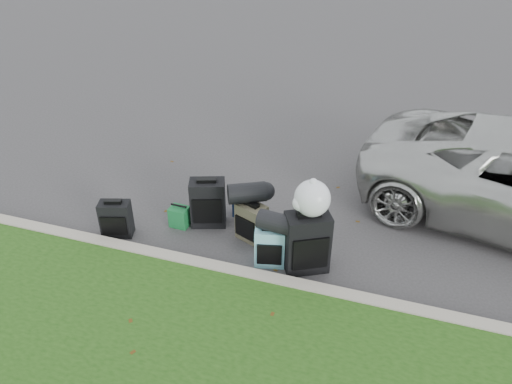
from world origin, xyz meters
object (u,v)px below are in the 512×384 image
(tote_green, at_px, (180,217))
(suitcase_small_black, at_px, (116,219))
(suitcase_olive, at_px, (252,222))
(suitcase_teal, at_px, (270,247))
(tote_navy, at_px, (242,206))
(suitcase_large_black_right, at_px, (307,242))
(suitcase_large_black_left, at_px, (208,203))

(tote_green, bearing_deg, suitcase_small_black, -144.67)
(suitcase_olive, bearing_deg, suitcase_teal, -25.57)
(suitcase_small_black, bearing_deg, suitcase_teal, -15.33)
(suitcase_olive, distance_m, tote_navy, 0.64)
(suitcase_olive, height_order, suitcase_large_black_right, suitcase_large_black_right)
(suitcase_small_black, bearing_deg, suitcase_large_black_left, 13.19)
(suitcase_large_black_right, relative_size, tote_green, 2.73)
(suitcase_large_black_right, bearing_deg, suitcase_olive, 128.01)
(suitcase_large_black_left, distance_m, suitcase_large_black_right, 1.66)
(tote_green, height_order, tote_navy, tote_green)
(suitcase_teal, height_order, tote_navy, suitcase_teal)
(suitcase_teal, height_order, suitcase_large_black_right, suitcase_large_black_right)
(suitcase_small_black, bearing_deg, tote_green, 15.60)
(suitcase_teal, relative_size, tote_navy, 1.97)
(suitcase_teal, distance_m, suitcase_large_black_right, 0.49)
(suitcase_olive, bearing_deg, suitcase_small_black, -142.58)
(tote_navy, bearing_deg, suitcase_teal, -65.41)
(tote_green, xyz_separation_m, tote_navy, (0.76, 0.55, -0.01))
(suitcase_small_black, xyz_separation_m, suitcase_large_black_right, (2.69, 0.11, 0.15))
(suitcase_large_black_right, bearing_deg, tote_navy, 114.37)
(suitcase_olive, bearing_deg, tote_navy, 144.38)
(suitcase_large_black_left, bearing_deg, tote_green, -174.47)
(suitcase_small_black, xyz_separation_m, suitcase_teal, (2.23, 0.05, 0.01))
(suitcase_small_black, relative_size, suitcase_large_black_left, 0.74)
(suitcase_teal, bearing_deg, suitcase_small_black, 168.23)
(tote_navy, bearing_deg, suitcase_large_black_left, -147.13)
(suitcase_large_black_right, distance_m, tote_green, 2.00)
(suitcase_teal, xyz_separation_m, suitcase_large_black_right, (0.47, 0.06, 0.14))
(suitcase_teal, bearing_deg, suitcase_olive, 118.88)
(suitcase_olive, relative_size, tote_green, 1.85)
(tote_green, bearing_deg, suitcase_olive, 4.19)
(suitcase_small_black, xyz_separation_m, tote_green, (0.74, 0.47, -0.11))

